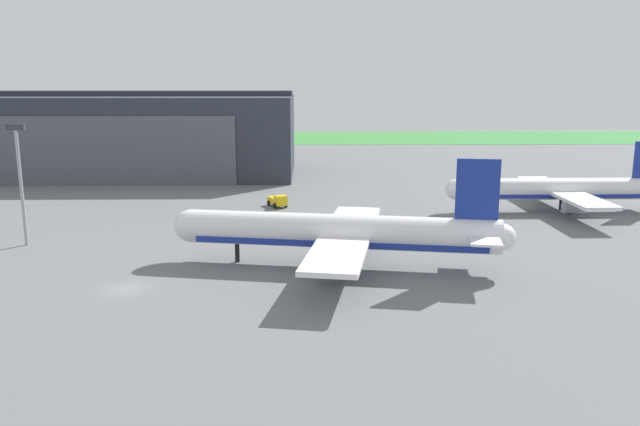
# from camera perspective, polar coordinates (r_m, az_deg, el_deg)

# --- Properties ---
(ground_plane) EXTENTS (440.00, 440.00, 0.00)m
(ground_plane) POSITION_cam_1_polar(r_m,az_deg,el_deg) (70.51, -17.23, -6.58)
(ground_plane) COLOR slate
(grass_field_strip) EXTENTS (440.00, 56.00, 0.08)m
(grass_field_strip) POSITION_cam_1_polar(r_m,az_deg,el_deg) (245.55, -5.74, 6.81)
(grass_field_strip) COLOR #3C8840
(grass_field_strip) RESTS_ON ground_plane
(maintenance_hangar) EXTENTS (95.91, 35.86, 19.40)m
(maintenance_hangar) POSITION_cam_1_polar(r_m,az_deg,el_deg) (158.41, -20.25, 6.68)
(maintenance_hangar) COLOR #2D333D
(maintenance_hangar) RESTS_ON ground_plane
(airliner_far_right) EXTENTS (37.88, 30.05, 11.87)m
(airliner_far_right) POSITION_cam_1_polar(r_m,az_deg,el_deg) (112.79, 20.82, 1.99)
(airliner_far_right) COLOR white
(airliner_far_right) RESTS_ON ground_plane
(airliner_near_right) EXTENTS (39.97, 32.17, 13.20)m
(airliner_near_right) POSITION_cam_1_polar(r_m,az_deg,el_deg) (74.11, 1.76, -1.79)
(airliner_near_right) COLOR white
(airliner_near_right) RESTS_ON ground_plane
(fuel_bowser) EXTENTS (3.74, 4.90, 2.19)m
(fuel_bowser) POSITION_cam_1_polar(r_m,az_deg,el_deg) (110.29, -3.86, 1.13)
(fuel_bowser) COLOR yellow
(fuel_bowser) RESTS_ON ground_plane
(apron_light_mast) EXTENTS (2.40, 0.50, 16.21)m
(apron_light_mast) POSITION_cam_1_polar(r_m,az_deg,el_deg) (91.81, -25.56, 3.22)
(apron_light_mast) COLOR #99999E
(apron_light_mast) RESTS_ON ground_plane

